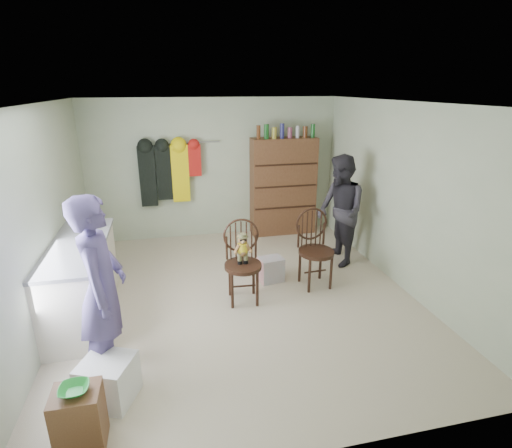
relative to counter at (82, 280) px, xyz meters
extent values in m
plane|color=beige|center=(1.95, 0.00, -0.47)|extent=(5.00, 5.00, 0.00)
plane|color=beige|center=(1.95, 2.50, 0.78)|extent=(4.50, 0.00, 4.50)
plane|color=beige|center=(-0.30, 0.00, 0.78)|extent=(0.00, 5.00, 5.00)
plane|color=beige|center=(4.20, 0.00, 0.78)|extent=(0.00, 5.00, 5.00)
plane|color=white|center=(1.95, 0.00, 2.03)|extent=(5.00, 5.00, 0.00)
cube|color=silver|center=(0.00, 0.00, -0.02)|extent=(0.60, 1.80, 0.90)
cube|color=slate|center=(0.00, 0.00, 0.45)|extent=(0.64, 1.86, 0.04)
cylinder|color=#99999E|center=(0.31, -0.45, 0.07)|extent=(0.02, 0.02, 0.14)
cylinder|color=#99999E|center=(0.31, 0.45, 0.07)|extent=(0.02, 0.02, 0.14)
cube|color=brown|center=(0.30, -2.02, -0.22)|extent=(0.36, 0.31, 0.51)
imported|color=green|center=(0.30, -2.02, 0.07)|extent=(0.22, 0.22, 0.05)
cube|color=white|center=(0.45, -1.55, -0.27)|extent=(0.55, 0.54, 0.41)
cylinder|color=black|center=(1.96, -0.10, 0.03)|extent=(0.51, 0.51, 0.05)
cylinder|color=black|center=(1.79, -0.25, -0.23)|extent=(0.04, 0.04, 0.48)
cylinder|color=black|center=(2.11, -0.27, -0.23)|extent=(0.04, 0.04, 0.48)
cylinder|color=black|center=(1.81, 0.08, -0.23)|extent=(0.04, 0.04, 0.48)
cylinder|color=black|center=(2.13, 0.06, -0.23)|extent=(0.04, 0.04, 0.48)
torus|color=black|center=(1.97, 0.09, 0.37)|extent=(0.47, 0.06, 0.47)
cylinder|color=black|center=(1.78, 0.09, 0.21)|extent=(0.03, 0.03, 0.32)
cylinder|color=black|center=(2.17, 0.06, 0.21)|extent=(0.03, 0.03, 0.32)
cylinder|color=yellow|center=(1.96, -0.08, 0.27)|extent=(0.13, 0.13, 0.12)
cylinder|color=#475128|center=(1.96, -0.08, 0.15)|extent=(0.08, 0.08, 0.19)
sphere|color=#9E7042|center=(1.96, -0.08, 0.39)|extent=(0.11, 0.11, 0.11)
cylinder|color=#475128|center=(1.96, -0.08, 0.44)|extent=(0.10, 0.10, 0.04)
cube|color=black|center=(1.96, -0.13, 0.40)|extent=(0.08, 0.01, 0.02)
cylinder|color=black|center=(3.03, 0.09, 0.04)|extent=(0.52, 0.52, 0.05)
cylinder|color=black|center=(2.88, -0.08, -0.23)|extent=(0.04, 0.04, 0.49)
cylinder|color=black|center=(3.20, -0.06, -0.23)|extent=(0.04, 0.04, 0.49)
cylinder|color=black|center=(2.86, 0.25, -0.23)|extent=(0.04, 0.04, 0.49)
cylinder|color=black|center=(3.18, 0.28, -0.23)|extent=(0.04, 0.04, 0.49)
torus|color=black|center=(3.02, 0.29, 0.39)|extent=(0.47, 0.06, 0.47)
cylinder|color=black|center=(2.82, 0.26, 0.22)|extent=(0.03, 0.03, 0.32)
cylinder|color=black|center=(3.21, 0.29, 0.22)|extent=(0.03, 0.03, 0.32)
cube|color=#E57772|center=(2.46, 0.37, -0.30)|extent=(0.37, 0.31, 0.35)
imported|color=#554884|center=(0.44, -1.19, 0.44)|extent=(0.45, 0.67, 1.83)
imported|color=#2D2B33|center=(3.65, 0.76, 0.39)|extent=(0.67, 0.85, 1.72)
cube|color=brown|center=(3.20, 2.30, 0.43)|extent=(1.20, 0.38, 1.80)
cube|color=black|center=(3.20, 2.11, 0.08)|extent=(1.16, 0.02, 0.03)
cube|color=black|center=(3.20, 2.11, 0.48)|extent=(1.16, 0.02, 0.03)
cube|color=black|center=(3.20, 2.11, 0.88)|extent=(1.16, 0.02, 0.03)
cylinder|color=#592D14|center=(2.70, 2.20, 1.45)|extent=(0.07, 0.07, 0.24)
cylinder|color=#19591E|center=(2.84, 2.20, 1.45)|extent=(0.08, 0.08, 0.25)
cylinder|color=#A59933|center=(2.99, 2.20, 1.43)|extent=(0.09, 0.09, 0.20)
cylinder|color=navy|center=(3.13, 2.20, 1.46)|extent=(0.08, 0.08, 0.26)
cylinder|color=#8C3F59|center=(3.27, 2.20, 1.42)|extent=(0.08, 0.08, 0.19)
cylinder|color=#B2B2B7|center=(3.41, 2.20, 1.43)|extent=(0.07, 0.07, 0.21)
cylinder|color=#592D14|center=(3.56, 2.20, 1.43)|extent=(0.08, 0.08, 0.20)
cylinder|color=#19591E|center=(3.70, 2.20, 1.45)|extent=(0.07, 0.07, 0.24)
cylinder|color=#99999E|center=(1.55, 2.44, 1.28)|extent=(1.00, 0.02, 0.02)
cube|color=black|center=(0.77, 2.38, 0.72)|extent=(0.28, 0.10, 1.05)
cube|color=black|center=(1.05, 2.38, 0.77)|extent=(0.26, 0.10, 0.95)
cube|color=yellow|center=(1.33, 2.38, 0.75)|extent=(0.30, 0.10, 1.00)
cube|color=red|center=(1.59, 2.38, 0.97)|extent=(0.22, 0.10, 0.55)
camera|label=1|loc=(1.09, -4.67, 2.22)|focal=28.00mm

